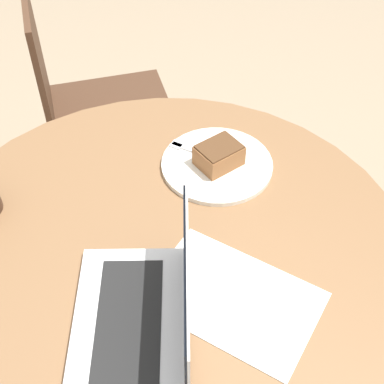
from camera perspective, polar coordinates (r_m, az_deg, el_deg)
The scene contains 7 objects.
dining_table at distance 1.25m, azimuth -2.79°, elevation -10.82°, with size 1.06×1.06×0.73m.
chair at distance 1.90m, azimuth -10.71°, elevation 8.36°, with size 0.58×0.58×0.90m.
paper_document at distance 1.04m, azimuth 4.42°, elevation -11.16°, with size 0.35×0.26×0.00m.
plate at distance 1.28m, azimuth 2.68°, elevation 2.95°, with size 0.27×0.27×0.01m.
cake_slice at distance 1.25m, azimuth 2.89°, elevation 3.96°, with size 0.10×0.11×0.06m.
fork at distance 1.30m, azimuth 0.42°, elevation 4.32°, with size 0.17×0.06×0.00m.
laptop at distance 0.98m, azimuth -5.13°, elevation -13.22°, with size 0.39×0.40×0.22m.
Camera 1 is at (-0.50, 0.48, 1.60)m, focal length 50.00 mm.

